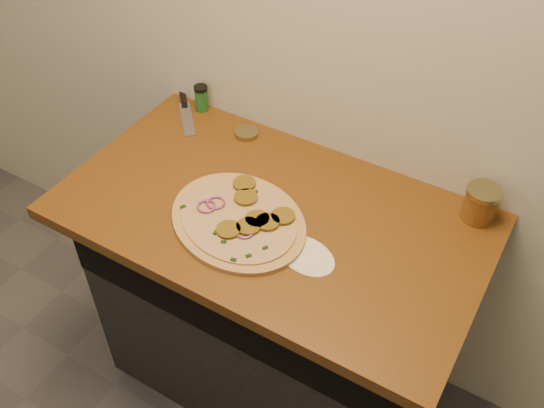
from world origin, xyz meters
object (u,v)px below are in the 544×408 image
Objects in this scene: chefs_knife at (185,107)px; spice_shaker at (201,98)px; salsa_jar at (481,204)px; pizza at (239,219)px.

spice_shaker is at bearing 22.28° from chefs_knife.
salsa_jar is at bearing -2.22° from spice_shaker.
salsa_jar reaches higher than spice_shaker.
pizza is 5.80× the size of spice_shaker.
spice_shaker is (-0.40, 0.39, 0.04)m from pizza.
pizza is at bearing -147.73° from salsa_jar.
spice_shaker is (0.06, 0.02, 0.04)m from chefs_knife.
salsa_jar is (1.01, -0.01, 0.05)m from chefs_knife.
pizza is 0.66m from salsa_jar.
salsa_jar is at bearing 32.27° from pizza.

